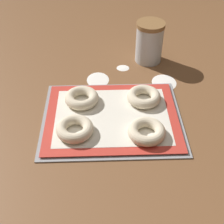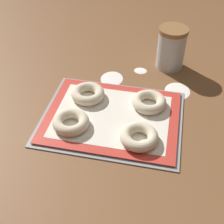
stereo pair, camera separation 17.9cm
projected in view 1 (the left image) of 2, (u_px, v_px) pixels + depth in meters
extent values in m
plane|color=brown|center=(118.00, 122.00, 1.01)|extent=(2.80, 2.80, 0.00)
cube|color=#93969B|center=(112.00, 117.00, 1.02)|extent=(0.45, 0.36, 0.01)
cube|color=red|center=(112.00, 116.00, 1.01)|extent=(0.43, 0.33, 0.00)
cube|color=silver|center=(112.00, 116.00, 1.01)|extent=(0.37, 0.27, 0.00)
torus|color=beige|center=(75.00, 129.00, 0.94)|extent=(0.11, 0.11, 0.03)
torus|color=beige|center=(147.00, 131.00, 0.94)|extent=(0.11, 0.11, 0.03)
torus|color=beige|center=(82.00, 98.00, 1.05)|extent=(0.11, 0.11, 0.03)
torus|color=beige|center=(144.00, 97.00, 1.06)|extent=(0.11, 0.11, 0.03)
cylinder|color=silver|center=(149.00, 44.00, 1.23)|extent=(0.11, 0.11, 0.15)
cylinder|color=olive|center=(151.00, 25.00, 1.18)|extent=(0.11, 0.11, 0.02)
ellipsoid|color=white|center=(123.00, 68.00, 1.24)|extent=(0.05, 0.04, 0.00)
ellipsoid|color=white|center=(98.00, 80.00, 1.18)|extent=(0.08, 0.10, 0.00)
ellipsoid|color=white|center=(164.00, 82.00, 1.16)|extent=(0.09, 0.10, 0.00)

